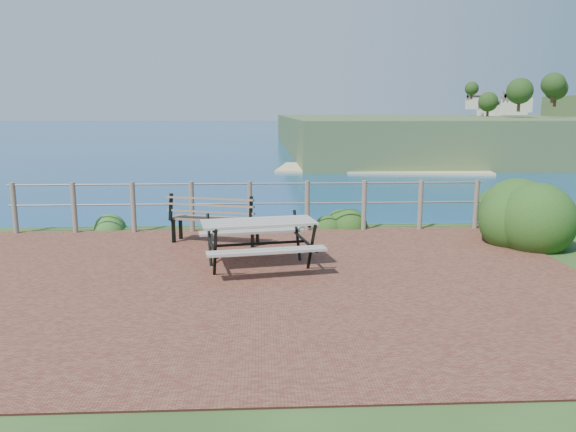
# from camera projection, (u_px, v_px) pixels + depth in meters

# --- Properties ---
(ground) EXTENTS (10.00, 7.00, 0.12)m
(ground) POSITION_uv_depth(u_px,v_px,m) (246.00, 281.00, 8.00)
(ground) COLOR brown
(ground) RESTS_ON ground
(ocean) EXTENTS (1200.00, 1200.00, 0.00)m
(ocean) POSITION_uv_depth(u_px,v_px,m) (259.00, 117.00, 204.29)
(ocean) COLOR #166685
(ocean) RESTS_ON ground
(safety_railing) EXTENTS (9.40, 0.10, 1.00)m
(safety_railing) POSITION_uv_depth(u_px,v_px,m) (250.00, 203.00, 11.18)
(safety_railing) COLOR #6B5B4C
(safety_railing) RESTS_ON ground
(picnic_table) EXTENTS (1.81, 1.47, 0.72)m
(picnic_table) POSITION_uv_depth(u_px,v_px,m) (259.00, 239.00, 8.58)
(picnic_table) COLOR gray
(picnic_table) RESTS_ON ground
(park_bench) EXTENTS (1.68, 0.85, 0.92)m
(park_bench) POSITION_uv_depth(u_px,v_px,m) (215.00, 211.00, 10.13)
(park_bench) COLOR brown
(park_bench) RESTS_ON ground
(shrub_right_front) EXTENTS (1.42, 1.42, 2.01)m
(shrub_right_front) POSITION_uv_depth(u_px,v_px,m) (525.00, 243.00, 10.29)
(shrub_right_front) COLOR #1C4615
(shrub_right_front) RESTS_ON ground
(shrub_right_edge) EXTENTS (1.01, 1.01, 1.45)m
(shrub_right_edge) POSITION_uv_depth(u_px,v_px,m) (492.00, 225.00, 11.88)
(shrub_right_edge) COLOR #1C4615
(shrub_right_edge) RESTS_ON ground
(shrub_lip_west) EXTENTS (0.68, 0.68, 0.38)m
(shrub_lip_west) POSITION_uv_depth(u_px,v_px,m) (117.00, 227.00, 11.69)
(shrub_lip_west) COLOR #2B5620
(shrub_lip_west) RESTS_ON ground
(shrub_lip_east) EXTENTS (0.79, 0.79, 0.54)m
(shrub_lip_east) POSITION_uv_depth(u_px,v_px,m) (338.00, 227.00, 11.70)
(shrub_lip_east) COLOR #1C4615
(shrub_lip_east) RESTS_ON ground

